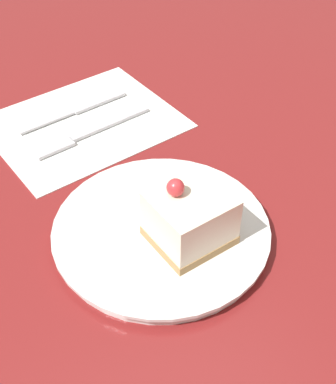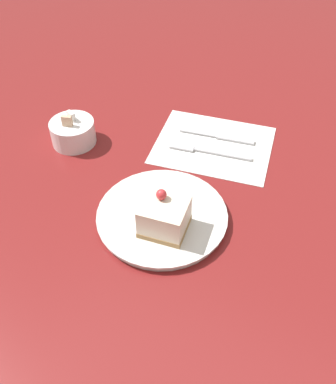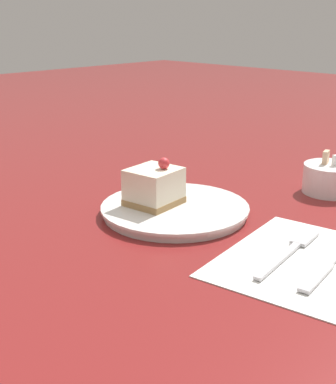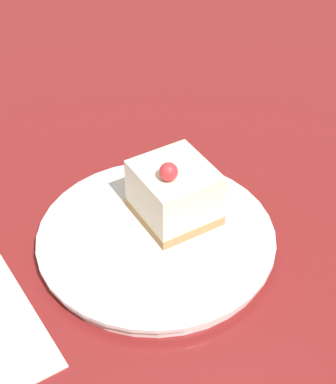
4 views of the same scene
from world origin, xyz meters
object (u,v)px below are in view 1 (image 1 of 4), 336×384
knife (83,108)px  plate (161,231)px  cake_slice (190,218)px  fork (84,135)px

knife → plate: bearing=167.4°
plate → knife: size_ratio=1.40×
cake_slice → knife: size_ratio=0.51×
plate → fork: bearing=1.6°
fork → knife: size_ratio=1.06×
knife → cake_slice: bearing=171.3°
plate → fork: (0.20, 0.01, -0.00)m
fork → cake_slice: bearing=177.0°
fork → knife: 0.06m
cake_slice → fork: size_ratio=0.48×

